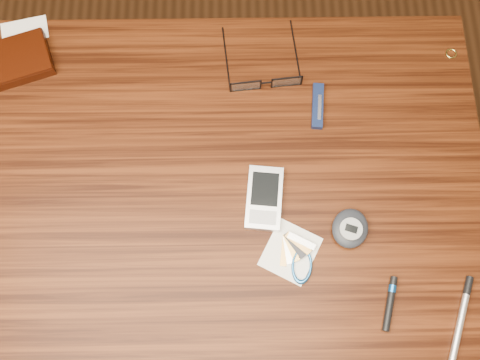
{
  "coord_description": "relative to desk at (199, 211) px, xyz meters",
  "views": [
    {
      "loc": [
        0.07,
        -0.25,
        1.62
      ],
      "look_at": [
        0.08,
        0.02,
        0.76
      ],
      "focal_mm": 40.0,
      "sensor_mm": 36.0,
      "label": 1
    }
  ],
  "objects": [
    {
      "name": "ground",
      "position": [
        0.0,
        0.0,
        -0.65
      ],
      "size": [
        3.8,
        3.8,
        0.0
      ],
      "primitive_type": "plane",
      "color": "#472814",
      "rests_on": "ground"
    },
    {
      "name": "wallet_and_card",
      "position": [
        -0.32,
        0.26,
        0.11
      ],
      "size": [
        0.13,
        0.16,
        0.02
      ],
      "color": "black",
      "rests_on": "desk"
    },
    {
      "name": "gold_ring",
      "position": [
        0.47,
        0.27,
        0.1
      ],
      "size": [
        0.02,
        0.02,
        0.0
      ],
      "primitive_type": "torus",
      "rotation": [
        0.0,
        0.0,
        -0.03
      ],
      "color": "#D0C25B",
      "rests_on": "desk"
    },
    {
      "name": "desk",
      "position": [
        0.0,
        0.0,
        0.0
      ],
      "size": [
        1.0,
        0.7,
        0.75
      ],
      "color": "#3C1909",
      "rests_on": "ground"
    },
    {
      "name": "pocket_knife",
      "position": [
        0.22,
        0.16,
        0.11
      ],
      "size": [
        0.03,
        0.09,
        0.01
      ],
      "color": "#0F1A3E",
      "rests_on": "desk"
    },
    {
      "name": "pda_phone",
      "position": [
        0.12,
        -0.01,
        0.11
      ],
      "size": [
        0.07,
        0.11,
        0.02
      ],
      "color": "silver",
      "rests_on": "desk"
    },
    {
      "name": "black_blue_pen",
      "position": [
        0.31,
        -0.18,
        0.11
      ],
      "size": [
        0.03,
        0.09,
        0.01
      ],
      "color": "black",
      "rests_on": "desk"
    },
    {
      "name": "notepad_keys",
      "position": [
        0.17,
        -0.11,
        0.11
      ],
      "size": [
        0.11,
        0.11,
        0.01
      ],
      "color": "white",
      "rests_on": "desk"
    },
    {
      "name": "silver_pen",
      "position": [
        0.42,
        -0.2,
        0.11
      ],
      "size": [
        0.06,
        0.13,
        0.01
      ],
      "color": "silver",
      "rests_on": "desk"
    },
    {
      "name": "eyeglasses",
      "position": [
        0.12,
        0.21,
        0.12
      ],
      "size": [
        0.14,
        0.15,
        0.03
      ],
      "color": "black",
      "rests_on": "desk"
    },
    {
      "name": "pedometer",
      "position": [
        0.26,
        -0.06,
        0.11
      ],
      "size": [
        0.08,
        0.08,
        0.03
      ],
      "color": "black",
      "rests_on": "desk"
    }
  ]
}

